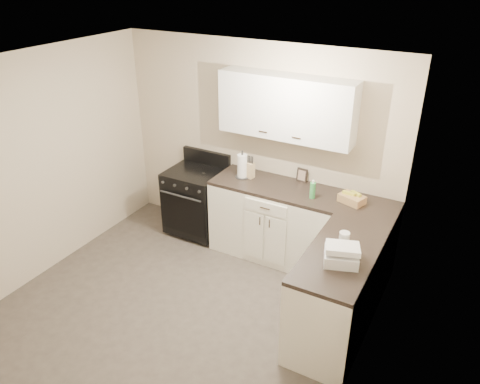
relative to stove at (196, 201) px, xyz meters
The scene contains 20 objects.
floor 1.70m from the stove, 64.09° to the right, with size 3.60×3.60×0.00m, color #473F38.
ceiling 2.62m from the stove, 64.09° to the right, with size 3.60×3.60×0.00m, color white.
wall_back 1.11m from the stove, 24.40° to the left, with size 3.60×3.60×0.00m, color beige.
wall_right 3.02m from the stove, 30.38° to the right, with size 3.60×3.60×0.00m, color beige.
wall_left 1.99m from the stove, 126.30° to the right, with size 3.60×3.60×0.00m, color beige.
base_cabinets_back 1.14m from the stove, ahead, with size 1.55×0.60×0.90m, color white.
base_cabinets_right 2.30m from the stove, 15.75° to the right, with size 0.60×1.90×0.90m, color white.
countertop_back 1.23m from the stove, ahead, with size 1.55×0.60×0.04m, color black.
countertop_right 2.35m from the stove, 15.75° to the right, with size 0.60×1.90×0.04m, color black.
upper_cabinets 1.80m from the stove, ahead, with size 1.55×0.30×0.70m, color silver.
stove is the anchor object (origin of this frame).
knife_block 0.95m from the stove, ahead, with size 0.09×0.08×0.19m, color tan.
paper_towel 0.91m from the stove, ahead, with size 0.12×0.12×0.29m, color white.
soap_bottle 1.70m from the stove, ahead, with size 0.06×0.06×0.18m, color green.
picture_frame 1.48m from the stove, 11.58° to the left, with size 0.13×0.02×0.16m, color black.
wicker_basket 2.08m from the stove, ahead, with size 0.26×0.18×0.09m, color tan.
countertop_grill 2.55m from the stove, 25.46° to the right, with size 0.29×0.27×0.11m, color white.
glass_jar 2.42m from the stove, 20.95° to the right, with size 0.10×0.10×0.16m, color silver.
oven_mitt_near 2.25m from the stove, 32.56° to the right, with size 0.02×0.16×0.28m, color black.
oven_mitt_far 2.14m from the stove, 27.48° to the right, with size 0.02×0.13×0.23m, color black.
Camera 1 is at (2.38, -2.96, 3.33)m, focal length 35.00 mm.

